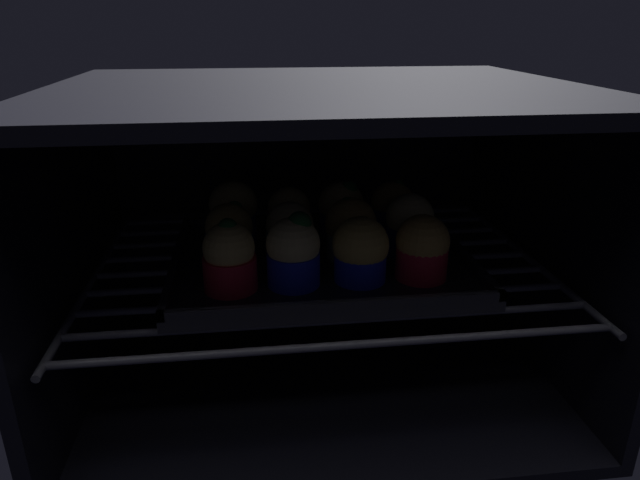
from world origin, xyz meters
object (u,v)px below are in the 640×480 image
(muffin_row1_col3, at_px, (409,226))
(muffin_row2_col2, at_px, (341,210))
(muffin_row1_col2, at_px, (351,229))
(muffin_row0_col0, at_px, (229,258))
(muffin_row2_col1, at_px, (289,216))
(muffin_row0_col3, at_px, (422,249))
(muffin_row2_col0, at_px, (234,212))
(muffin_row0_col2, at_px, (360,251))
(muffin_row1_col0, at_px, (230,235))
(baking_tray, at_px, (320,261))
(muffin_row0_col1, at_px, (294,252))
(muffin_row1_col1, at_px, (290,232))
(muffin_row2_col3, at_px, (392,209))

(muffin_row1_col3, xyz_separation_m, muffin_row2_col2, (-0.07, 0.07, -0.00))
(muffin_row1_col2, bearing_deg, muffin_row0_col0, -153.16)
(muffin_row2_col1, relative_size, muffin_row2_col2, 0.92)
(muffin_row0_col3, height_order, muffin_row2_col0, muffin_row2_col0)
(muffin_row0_col2, xyz_separation_m, muffin_row1_col0, (-0.14, 0.07, 0.00))
(baking_tray, xyz_separation_m, muffin_row0_col3, (0.10, -0.07, 0.04))
(muffin_row1_col0, distance_m, muffin_row2_col0, 0.07)
(muffin_row0_col0, bearing_deg, muffin_row2_col0, 89.07)
(baking_tray, height_order, muffin_row0_col1, muffin_row0_col1)
(muffin_row1_col0, xyz_separation_m, muffin_row1_col1, (0.07, 0.00, -0.00))
(muffin_row1_col2, xyz_separation_m, muffin_row1_col3, (0.07, 0.00, 0.00))
(muffin_row0_col2, bearing_deg, baking_tray, 117.27)
(muffin_row2_col0, bearing_deg, muffin_row1_col1, -44.93)
(muffin_row0_col3, relative_size, muffin_row2_col3, 1.01)
(baking_tray, relative_size, muffin_row2_col2, 4.63)
(muffin_row1_col0, xyz_separation_m, muffin_row1_col2, (0.14, -0.00, 0.00))
(muffin_row0_col0, bearing_deg, muffin_row1_col1, 47.51)
(muffin_row2_col2, relative_size, muffin_row2_col3, 1.05)
(muffin_row1_col3, bearing_deg, muffin_row2_col1, 154.42)
(muffin_row0_col0, height_order, muffin_row1_col3, muffin_row0_col0)
(baking_tray, height_order, muffin_row0_col0, muffin_row0_col0)
(muffin_row1_col0, xyz_separation_m, muffin_row1_col3, (0.22, 0.00, 0.00))
(muffin_row0_col1, height_order, muffin_row2_col3, muffin_row0_col1)
(muffin_row0_col0, height_order, muffin_row2_col1, muffin_row0_col0)
(baking_tray, distance_m, muffin_row1_col2, 0.05)
(muffin_row0_col1, height_order, muffin_row1_col2, muffin_row0_col1)
(muffin_row2_col0, bearing_deg, muffin_row2_col3, 0.76)
(muffin_row1_col3, height_order, muffin_row2_col3, muffin_row1_col3)
(muffin_row0_col2, bearing_deg, muffin_row0_col0, -178.05)
(muffin_row1_col2, bearing_deg, muffin_row2_col2, 89.40)
(muffin_row0_col1, height_order, muffin_row1_col1, muffin_row0_col1)
(muffin_row0_col0, bearing_deg, muffin_row2_col1, 62.35)
(muffin_row1_col1, relative_size, muffin_row2_col0, 0.88)
(muffin_row0_col1, distance_m, muffin_row2_col3, 0.20)
(muffin_row2_col1, xyz_separation_m, muffin_row2_col3, (0.14, 0.01, 0.00))
(muffin_row1_col2, bearing_deg, muffin_row0_col1, -136.95)
(muffin_row0_col0, relative_size, muffin_row1_col3, 1.05)
(baking_tray, height_order, muffin_row1_col3, muffin_row1_col3)
(muffin_row0_col1, relative_size, muffin_row1_col1, 1.18)
(muffin_row2_col2, bearing_deg, muffin_row0_col2, -90.77)
(muffin_row0_col3, relative_size, muffin_row1_col1, 1.04)
(muffin_row1_col3, bearing_deg, muffin_row2_col2, 134.26)
(baking_tray, height_order, muffin_row1_col1, muffin_row1_col1)
(baking_tray, relative_size, muffin_row0_col3, 4.80)
(muffin_row1_col3, relative_size, muffin_row2_col0, 0.95)
(muffin_row1_col1, bearing_deg, muffin_row1_col2, -3.38)
(muffin_row1_col0, bearing_deg, muffin_row2_col0, 87.09)
(muffin_row0_col2, bearing_deg, muffin_row1_col0, 154.74)
(muffin_row0_col0, relative_size, muffin_row1_col1, 1.14)
(muffin_row0_col0, xyz_separation_m, muffin_row0_col3, (0.21, 0.00, -0.00))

